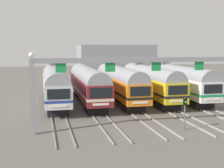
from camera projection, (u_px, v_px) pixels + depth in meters
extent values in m
plane|color=#5B564F|center=(119.00, 102.00, 41.73)|extent=(160.00, 160.00, 0.00)
cube|color=gray|center=(47.00, 87.00, 56.09)|extent=(0.07, 70.00, 0.15)
cube|color=gray|center=(55.00, 87.00, 56.41)|extent=(0.07, 70.00, 0.15)
cube|color=gray|center=(71.00, 86.00, 57.05)|extent=(0.07, 70.00, 0.15)
cube|color=gray|center=(78.00, 86.00, 57.37)|extent=(0.07, 70.00, 0.15)
cube|color=gray|center=(94.00, 86.00, 58.01)|extent=(0.07, 70.00, 0.15)
cube|color=gray|center=(101.00, 86.00, 58.33)|extent=(0.07, 70.00, 0.15)
cube|color=gray|center=(116.00, 85.00, 58.96)|extent=(0.07, 70.00, 0.15)
cube|color=gray|center=(123.00, 85.00, 59.28)|extent=(0.07, 70.00, 0.15)
cube|color=gray|center=(137.00, 85.00, 59.92)|extent=(0.07, 70.00, 0.15)
cube|color=gray|center=(144.00, 84.00, 60.24)|extent=(0.07, 70.00, 0.15)
cube|color=silver|center=(55.00, 87.00, 39.55)|extent=(2.85, 18.00, 2.35)
cube|color=navy|center=(55.00, 90.00, 39.59)|extent=(2.88, 18.02, 0.28)
cylinder|color=gray|center=(55.00, 78.00, 39.40)|extent=(2.74, 17.64, 2.74)
cube|color=black|center=(59.00, 94.00, 30.76)|extent=(2.28, 0.06, 1.03)
cube|color=silver|center=(59.00, 106.00, 30.91)|extent=(1.71, 0.05, 0.24)
cube|color=black|center=(58.00, 110.00, 33.66)|extent=(2.28, 2.60, 1.05)
cube|color=black|center=(53.00, 93.00, 45.85)|extent=(2.28, 2.60, 1.05)
cube|color=#4C4C51|center=(53.00, 64.00, 44.09)|extent=(1.10, 1.10, 0.20)
cube|color=maroon|center=(88.00, 86.00, 40.50)|extent=(2.85, 18.00, 2.35)
cube|color=beige|center=(88.00, 89.00, 40.55)|extent=(2.88, 18.02, 0.28)
cylinder|color=gray|center=(88.00, 77.00, 40.36)|extent=(2.74, 17.64, 2.74)
cube|color=black|center=(101.00, 93.00, 31.72)|extent=(2.28, 0.06, 1.03)
cube|color=silver|center=(101.00, 104.00, 31.87)|extent=(1.71, 0.05, 0.24)
cube|color=black|center=(96.00, 108.00, 34.61)|extent=(2.28, 2.60, 1.05)
cube|color=black|center=(82.00, 92.00, 46.80)|extent=(2.28, 2.60, 1.05)
cube|color=orange|center=(119.00, 85.00, 41.46)|extent=(2.85, 18.00, 2.35)
cube|color=black|center=(119.00, 88.00, 41.50)|extent=(2.88, 18.02, 0.28)
cylinder|color=gray|center=(120.00, 77.00, 41.32)|extent=(2.74, 17.64, 2.74)
cube|color=black|center=(140.00, 91.00, 32.68)|extent=(2.28, 0.06, 1.03)
cube|color=silver|center=(140.00, 103.00, 32.83)|extent=(1.71, 0.05, 0.24)
cube|color=black|center=(133.00, 107.00, 35.57)|extent=(2.28, 2.60, 1.05)
cube|color=black|center=(109.00, 91.00, 47.76)|extent=(2.28, 2.60, 1.05)
cube|color=gold|center=(150.00, 85.00, 42.42)|extent=(2.85, 18.00, 2.35)
cube|color=black|center=(150.00, 87.00, 42.46)|extent=(2.88, 18.02, 0.28)
cylinder|color=gray|center=(150.00, 76.00, 42.28)|extent=(2.74, 17.64, 2.74)
cube|color=black|center=(178.00, 90.00, 33.64)|extent=(2.28, 0.06, 1.03)
cube|color=silver|center=(178.00, 101.00, 33.78)|extent=(1.71, 0.05, 0.24)
cube|color=black|center=(168.00, 105.00, 36.53)|extent=(2.28, 2.60, 1.05)
cube|color=black|center=(136.00, 90.00, 48.72)|extent=(2.28, 2.60, 1.05)
cube|color=#4C4C51|center=(139.00, 63.00, 46.96)|extent=(1.10, 1.10, 0.20)
cube|color=white|center=(178.00, 84.00, 43.38)|extent=(2.85, 18.00, 2.35)
cube|color=#198C4C|center=(178.00, 86.00, 43.42)|extent=(2.88, 18.02, 0.28)
cylinder|color=gray|center=(179.00, 75.00, 43.23)|extent=(2.74, 17.64, 2.74)
cube|color=black|center=(213.00, 89.00, 34.59)|extent=(2.28, 0.06, 1.03)
cube|color=silver|center=(213.00, 100.00, 34.74)|extent=(1.71, 0.05, 0.24)
cube|color=black|center=(200.00, 104.00, 37.49)|extent=(2.28, 2.60, 1.05)
cube|color=black|center=(161.00, 90.00, 49.68)|extent=(2.28, 2.60, 1.05)
cube|color=#4C4C51|center=(165.00, 63.00, 47.92)|extent=(1.10, 1.10, 0.20)
cube|color=gray|center=(33.00, 97.00, 25.83)|extent=(0.36, 0.36, 6.50)
cube|color=gray|center=(156.00, 60.00, 27.91)|extent=(22.02, 0.32, 0.44)
cube|color=#198C3F|center=(61.00, 68.00, 26.07)|extent=(0.90, 0.08, 0.80)
cube|color=#198C3F|center=(110.00, 67.00, 27.03)|extent=(0.90, 0.08, 0.80)
cube|color=#198C3F|center=(156.00, 66.00, 27.99)|extent=(0.90, 0.08, 0.80)
cube|color=#198C3F|center=(199.00, 66.00, 28.95)|extent=(0.90, 0.08, 0.80)
sphere|color=white|center=(31.00, 55.00, 25.40)|extent=(0.44, 0.44, 0.44)
cylinder|color=#59595E|center=(185.00, 114.00, 27.41)|extent=(0.12, 0.12, 2.92)
cube|color=black|center=(185.00, 102.00, 27.27)|extent=(0.28, 0.24, 0.60)
sphere|color=green|center=(186.00, 102.00, 27.14)|extent=(0.18, 0.18, 0.18)
cube|color=gray|center=(116.00, 60.00, 83.38)|extent=(20.13, 10.00, 7.92)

